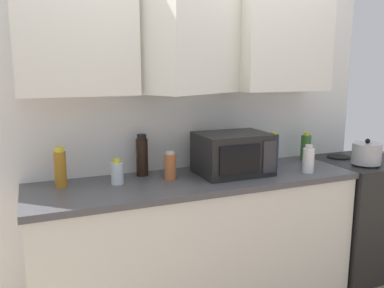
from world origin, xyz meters
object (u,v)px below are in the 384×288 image
bottle_soy_dark (142,156)px  bottle_amber_vinegar (60,168)px  microwave (233,154)px  bottle_clear_tall (117,173)px  bottle_green_oil (306,147)px  bottle_white_jar (308,160)px  bottle_spice_jar (170,166)px  stove_range (363,213)px  kettle (367,154)px  bottle_blue_cleaner (273,150)px

bottle_soy_dark → bottle_amber_vinegar: 0.53m
microwave → bottle_clear_tall: bearing=175.8°
bottle_green_oil → bottle_amber_vinegar: 1.82m
bottle_white_jar → bottle_clear_tall: 1.30m
bottle_spice_jar → bottle_clear_tall: size_ratio=1.14×
stove_range → kettle: size_ratio=4.40×
bottle_clear_tall → kettle: bearing=-7.2°
kettle → bottle_white_jar: kettle is taller
bottle_amber_vinegar → bottle_blue_cleaner: bearing=-2.2°
bottle_green_oil → bottle_clear_tall: (-1.49, -0.07, -0.03)m
bottle_clear_tall → bottle_green_oil: bearing=2.8°
kettle → stove_range: bearing=39.5°
kettle → bottle_white_jar: 0.53m
stove_range → bottle_green_oil: (-0.49, 0.16, 0.55)m
bottle_green_oil → bottle_blue_cleaner: 0.35m
bottle_amber_vinegar → bottle_blue_cleaner: size_ratio=0.96×
bottle_spice_jar → bottle_green_oil: bearing=4.8°
microwave → bottle_blue_cleaner: bearing=9.1°
kettle → microwave: size_ratio=0.43×
bottle_green_oil → bottle_blue_cleaner: (-0.35, -0.07, 0.02)m
bottle_soy_dark → bottle_white_jar: bottle_soy_dark is taller
bottle_soy_dark → bottle_amber_vinegar: (-0.53, -0.07, -0.02)m
bottle_green_oil → kettle: bearing=-43.4°
bottle_white_jar → bottle_green_oil: size_ratio=0.87×
microwave → bottle_green_oil: 0.72m
bottle_green_oil → bottle_clear_tall: 1.49m
bottle_spice_jar → bottle_blue_cleaner: bearing=1.8°
bottle_spice_jar → bottle_amber_vinegar: 0.68m
kettle → bottle_blue_cleaner: size_ratio=0.80×
microwave → bottle_white_jar: microwave is taller
bottle_soy_dark → bottle_white_jar: size_ratio=1.44×
bottle_white_jar → bottle_green_oil: (0.21, 0.30, 0.01)m
bottle_amber_vinegar → bottle_clear_tall: bearing=-10.2°
bottle_amber_vinegar → microwave: bearing=-6.0°
bottle_soy_dark → bottle_blue_cleaner: size_ratio=1.09×
microwave → bottle_amber_vinegar: 1.12m
stove_range → bottle_blue_cleaner: size_ratio=3.54×
microwave → bottle_blue_cleaner: microwave is taller
stove_range → bottle_spice_jar: bottle_spice_jar is taller
kettle → bottle_white_jar: bearing=-179.9°
bottle_spice_jar → bottle_clear_tall: bottle_spice_jar is taller
stove_range → bottle_clear_tall: bearing=177.5°
kettle → microwave: (-1.03, 0.17, 0.05)m
microwave → bottle_clear_tall: size_ratio=3.00×
bottle_spice_jar → bottle_soy_dark: bearing=132.8°
kettle → bottle_soy_dark: bottle_soy_dark is taller
bottle_soy_dark → bottle_clear_tall: (-0.20, -0.13, -0.06)m
bottle_amber_vinegar → bottle_spice_jar: bearing=-7.0°
bottle_amber_vinegar → bottle_green_oil: bearing=0.4°
bottle_green_oil → bottle_spice_jar: (-1.15, -0.10, -0.02)m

